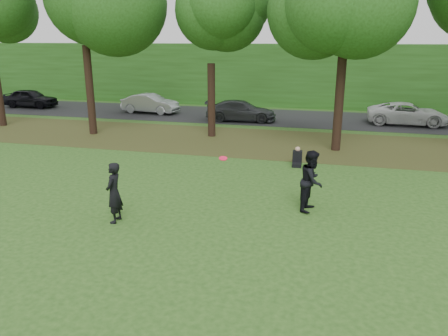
{
  "coord_description": "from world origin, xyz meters",
  "views": [
    {
      "loc": [
        3.81,
        -9.95,
        5.48
      ],
      "look_at": [
        0.36,
        3.58,
        1.3
      ],
      "focal_mm": 35.0,
      "sensor_mm": 36.0,
      "label": 1
    }
  ],
  "objects_px": {
    "frisbee": "(223,158)",
    "seated_person": "(297,158)",
    "player_right": "(312,181)",
    "player_left": "(114,193)"
  },
  "relations": [
    {
      "from": "seated_person",
      "to": "frisbee",
      "type": "bearing_deg",
      "value": -109.8
    },
    {
      "from": "frisbee",
      "to": "seated_person",
      "type": "bearing_deg",
      "value": 73.2
    },
    {
      "from": "frisbee",
      "to": "seated_person",
      "type": "distance_m",
      "value": 6.57
    },
    {
      "from": "player_right",
      "to": "seated_person",
      "type": "height_order",
      "value": "player_right"
    },
    {
      "from": "player_left",
      "to": "frisbee",
      "type": "distance_m",
      "value": 3.53
    },
    {
      "from": "player_left",
      "to": "player_right",
      "type": "xyz_separation_m",
      "value": [
        5.79,
        2.48,
        0.06
      ]
    },
    {
      "from": "frisbee",
      "to": "player_right",
      "type": "bearing_deg",
      "value": 17.86
    },
    {
      "from": "player_right",
      "to": "seated_person",
      "type": "xyz_separation_m",
      "value": [
        -0.91,
        5.23,
        -0.7
      ]
    },
    {
      "from": "player_right",
      "to": "seated_person",
      "type": "relative_size",
      "value": 2.44
    },
    {
      "from": "player_left",
      "to": "player_right",
      "type": "bearing_deg",
      "value": 109.77
    }
  ]
}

